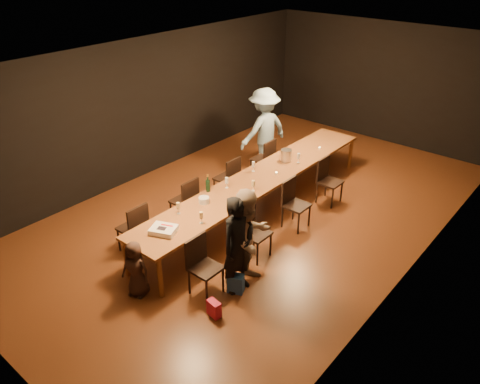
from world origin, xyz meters
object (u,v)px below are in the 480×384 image
Objects in this scene: man_blue at (264,130)px; woman_tan at (248,238)px; chair_left_3 at (263,159)px; champagne_bottle at (208,183)px; plate_stack at (204,200)px; table at (260,180)px; chair_right_0 at (206,268)px; chair_right_3 at (330,182)px; chair_left_2 at (227,178)px; birthday_cake at (164,230)px; chair_right_1 at (256,233)px; chair_right_2 at (296,205)px; woman_birthday at (238,246)px; chair_left_1 at (184,200)px; child at (136,269)px; chair_left_0 at (132,227)px; ice_bucket at (286,155)px.

woman_tan is at bearing 46.94° from man_blue.
champagne_bottle reaches higher than chair_left_3.
man_blue is 10.32× the size of plate_stack.
champagne_bottle is at bearing -168.08° from chair_left_3.
champagne_bottle reaches higher than table.
champagne_bottle is (-1.23, 1.37, 0.45)m from chair_right_0.
chair_right_3 is 2.08m from chair_left_2.
birthday_cake is (0.86, -3.64, 0.33)m from chair_left_3.
chair_right_1 is at bearing 32.24° from birthday_cake.
chair_right_0 reaches higher than plate_stack.
chair_right_2 is (0.00, 2.40, 0.00)m from chair_right_0.
champagne_bottle is (0.47, -1.03, 0.45)m from chair_left_2.
table is at bearing -90.00° from chair_left_2.
chair_right_2 is 5.08× the size of plate_stack.
woman_birthday is (1.15, -2.01, 0.09)m from table.
chair_left_3 is (0.00, 1.20, 0.00)m from chair_left_2.
chair_left_1 is 0.79m from plate_stack.
child is 1.75m from plate_stack.
chair_right_2 is at bearing -125.22° from chair_left_3.
chair_right_0 is 2.08m from chair_left_1.
chair_right_1 is at bearing 9.88° from plate_stack.
chair_left_3 is at bearing 0.00° from chair_left_0.
woman_birthday reaches higher than plate_stack.
chair_right_0 is 2.94m from chair_left_2.
woman_birthday is 1.45m from plate_stack.
child is at bearing -14.14° from chair_right_2.
chair_right_1 and chair_left_2 have the same top height.
child is at bearing 140.73° from woman_birthday.
chair_left_3 is 5.08× the size of plate_stack.
woman_tan reaches higher than chair_right_3.
birthday_cake is at bearing -34.34° from chair_right_1.
chair_right_0 is 1.00× the size of chair_right_3.
chair_left_0 is 1.00× the size of chair_left_3.
man_blue is at bearing 38.32° from woman_birthday.
chair_left_2 is at bearing 180.00° from table.
man_blue reaches higher than chair_left_2.
chair_right_2 is at bearing 0.00° from table.
champagne_bottle is at bearing 85.25° from child.
chair_right_0 is at bearing -74.86° from ice_bucket.
ice_bucket is at bearing 67.52° from birthday_cake.
woman_birthday reaches higher than chair_left_3.
table is at bearing -35.31° from chair_right_3.
chair_right_1 is at bearing -67.05° from ice_bucket.
chair_left_0 and chair_left_1 have the same top height.
woman_tan is at bearing -16.90° from plate_stack.
child is (0.07, -3.08, -0.24)m from table.
birthday_cake is (-0.07, 0.64, 0.33)m from child.
birthday_cake is (0.86, -1.24, 0.33)m from chair_left_1.
chair_right_2 is 1.01× the size of child.
chair_left_0 is 2.76× the size of champagne_bottle.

